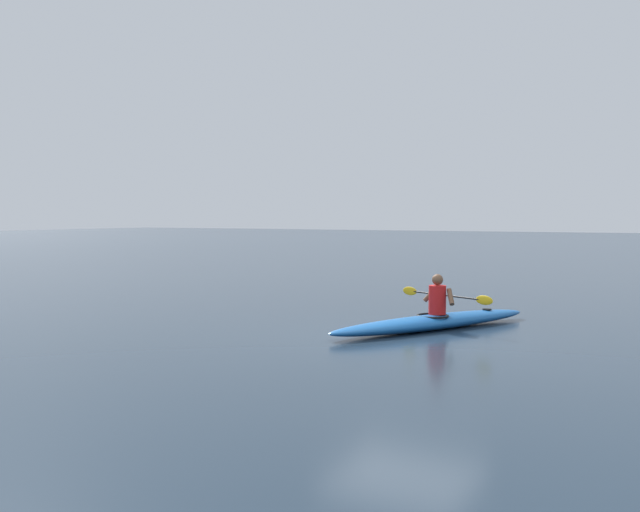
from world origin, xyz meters
The scene contains 3 objects.
ground_plane centered at (0.00, 0.00, 0.00)m, with size 160.00×160.00×0.00m, color #1E2D3D.
kayak centered at (-0.04, -1.31, 0.14)m, with size 2.69×4.75×0.28m.
kayaker centered at (-0.09, -1.42, 0.61)m, with size 2.16×1.03×0.76m.
Camera 1 is at (-4.91, 11.69, 2.16)m, focal length 41.22 mm.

